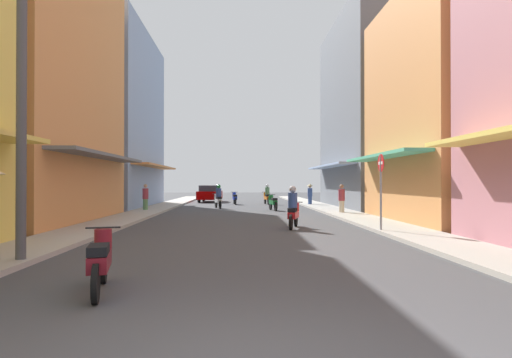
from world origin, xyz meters
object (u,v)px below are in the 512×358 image
Objects in this scene: motorbike_orange at (267,195)px; utility_pole at (22,91)px; motorbike_red at (293,209)px; motorbike_white at (218,198)px; street_sign_no_entry at (381,182)px; pedestrian_midway at (145,198)px; motorbike_maroon at (100,259)px; motorbike_green at (273,202)px; parked_car at (210,193)px; pedestrian_far at (310,193)px; pedestrian_crossing at (342,199)px; motorbike_blue at (235,198)px.

utility_pole is at bearing -105.41° from motorbike_orange.
motorbike_red and motorbike_white have the same top height.
pedestrian_midway is at bearing 133.05° from street_sign_no_entry.
motorbike_green is at bearing 77.61° from motorbike_maroon.
pedestrian_midway is (-7.50, -0.80, 0.30)m from motorbike_green.
pedestrian_far reaches higher than parked_car.
pedestrian_crossing is at bearing 64.15° from motorbike_maroon.
pedestrian_crossing is 16.89m from utility_pole.
motorbike_red is at bearing -101.75° from pedestrian_far.
motorbike_blue is at bearing -63.02° from parked_car.
motorbike_maroon is 1.11× the size of pedestrian_far.
parked_car is (-4.61, 11.55, 0.24)m from motorbike_green.
street_sign_no_entry is at bearing 46.79° from motorbike_maroon.
utility_pole reaches higher than motorbike_orange.
parked_car is 2.62× the size of pedestrian_midway.
motorbike_white is at bearing 36.03° from pedestrian_midway.
pedestrian_crossing is (7.57, 15.63, 0.29)m from motorbike_maroon.
motorbike_red reaches higher than motorbike_green.
pedestrian_crossing is at bearing -72.92° from motorbike_orange.
pedestrian_crossing is at bearing -61.42° from motorbike_blue.
pedestrian_far is at bearing 24.16° from motorbike_white.
utility_pole is 10.70m from street_sign_no_entry.
street_sign_no_entry is at bearing -94.75° from pedestrian_crossing.
motorbike_red is at bearing 149.02° from street_sign_no_entry.
pedestrian_crossing reaches higher than motorbike_orange.
motorbike_orange reaches higher than motorbike_green.
motorbike_orange is 3.72m from pedestrian_far.
pedestrian_midway is at bearing 93.47° from utility_pole.
pedestrian_far is 1.00× the size of pedestrian_crossing.
motorbike_white is 8.80m from pedestrian_crossing.
motorbike_maroon is at bearing -133.21° from street_sign_no_entry.
motorbike_orange is at bearing 89.16° from motorbike_green.
motorbike_blue is 0.68× the size of street_sign_no_entry.
street_sign_no_entry is (6.12, -13.87, 1.01)m from motorbike_white.
pedestrian_crossing is at bearing -61.88° from parked_car.
motorbike_maroon is at bearing -106.84° from pedestrian_far.
parked_car is at bearing 116.98° from motorbike_blue.
utility_pole reaches higher than motorbike_white.
motorbike_green is at bearing -68.24° from parked_car.
pedestrian_crossing reaches higher than parked_car.
pedestrian_far is at bearing -35.67° from motorbike_orange.
motorbike_orange is 1.02× the size of motorbike_red.
utility_pole is at bearing -151.14° from street_sign_no_entry.
motorbike_maroon is 30.60m from parked_car.
motorbike_orange is 0.68× the size of street_sign_no_entry.
motorbike_orange reaches higher than motorbike_blue.
pedestrian_midway is 1.00× the size of pedestrian_far.
motorbike_blue is at bearing 118.58° from pedestrian_crossing.
motorbike_maroon is 10.12m from street_sign_no_entry.
parked_car is at bearing 76.85° from pedestrian_midway.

